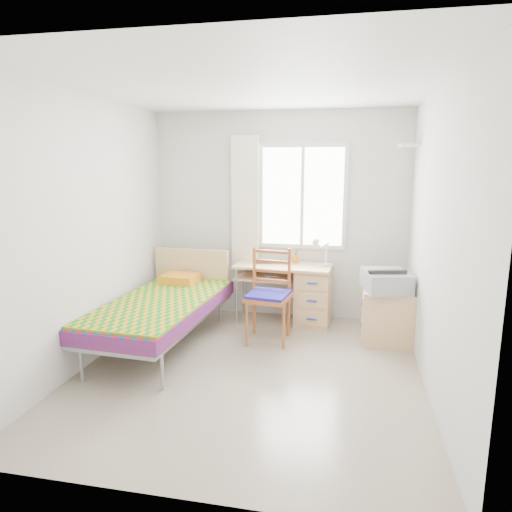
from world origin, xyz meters
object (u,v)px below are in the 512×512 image
(chair, at_px, (270,290))
(printer, at_px, (386,280))
(bed, at_px, (164,306))
(desk, at_px, (308,292))
(cabinet, at_px, (388,316))

(chair, relative_size, printer, 1.71)
(bed, relative_size, chair, 2.05)
(desk, bearing_deg, cabinet, -21.33)
(chair, distance_m, printer, 1.27)
(desk, bearing_deg, bed, -142.61)
(chair, height_order, printer, chair)
(desk, distance_m, cabinet, 1.03)
(cabinet, bearing_deg, desk, 156.37)
(bed, bearing_deg, printer, 16.06)
(bed, bearing_deg, cabinet, 16.59)
(chair, bearing_deg, cabinet, 16.21)
(bed, distance_m, printer, 2.43)
(cabinet, bearing_deg, printer, -141.69)
(bed, relative_size, desk, 1.76)
(chair, bearing_deg, bed, -154.35)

